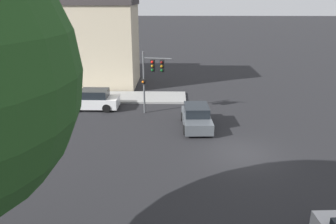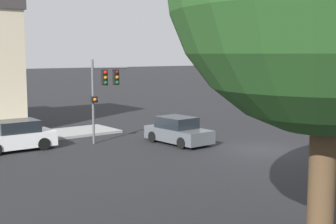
{
  "view_description": "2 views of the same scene",
  "coord_description": "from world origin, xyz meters",
  "px_view_note": "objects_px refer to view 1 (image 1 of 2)",
  "views": [
    {
      "loc": [
        -17.59,
        4.01,
        8.71
      ],
      "look_at": [
        1.25,
        4.41,
        2.08
      ],
      "focal_mm": 35.0,
      "sensor_mm": 36.0,
      "label": 1
    },
    {
      "loc": [
        -16.87,
        19.21,
        5.15
      ],
      "look_at": [
        1.19,
        5.37,
        2.34
      ],
      "focal_mm": 50.0,
      "sensor_mm": 36.0,
      "label": 2
    }
  ],
  "objects_px": {
    "crossing_car_0": "(196,117)",
    "parked_car_0": "(93,100)",
    "traffic_signal": "(152,72)",
    "parked_car_1": "(22,99)"
  },
  "relations": [
    {
      "from": "crossing_car_0",
      "to": "parked_car_0",
      "type": "distance_m",
      "value": 9.05
    },
    {
      "from": "traffic_signal",
      "to": "parked_car_1",
      "type": "bearing_deg",
      "value": -87.85
    },
    {
      "from": "traffic_signal",
      "to": "parked_car_1",
      "type": "xyz_separation_m",
      "value": [
        1.21,
        10.92,
        -2.65
      ]
    },
    {
      "from": "crossing_car_0",
      "to": "parked_car_1",
      "type": "bearing_deg",
      "value": -108.07
    },
    {
      "from": "parked_car_0",
      "to": "parked_car_1",
      "type": "distance_m",
      "value": 5.97
    },
    {
      "from": "crossing_car_0",
      "to": "parked_car_0",
      "type": "height_order",
      "value": "parked_car_0"
    },
    {
      "from": "traffic_signal",
      "to": "parked_car_0",
      "type": "distance_m",
      "value": 5.7
    },
    {
      "from": "parked_car_0",
      "to": "traffic_signal",
      "type": "bearing_deg",
      "value": 168.63
    },
    {
      "from": "traffic_signal",
      "to": "crossing_car_0",
      "type": "bearing_deg",
      "value": 57.98
    },
    {
      "from": "traffic_signal",
      "to": "parked_car_0",
      "type": "height_order",
      "value": "traffic_signal"
    }
  ]
}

